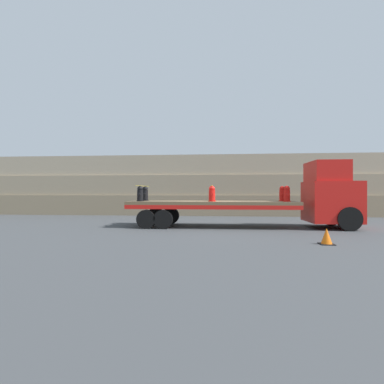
{
  "coord_description": "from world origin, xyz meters",
  "views": [
    {
      "loc": [
        0.37,
        -15.36,
        1.8
      ],
      "look_at": [
        -1.03,
        0.0,
        1.78
      ],
      "focal_mm": 28.0,
      "sensor_mm": 36.0,
      "label": 1
    }
  ],
  "objects_px": {
    "flatbed_trailer": "(200,206)",
    "traffic_cone": "(327,236)",
    "fire_hydrant_red_far_1": "(212,194)",
    "fire_hydrant_red_near_1": "(212,194)",
    "fire_hydrant_red_far_2": "(282,194)",
    "truck_cab": "(332,195)",
    "fire_hydrant_red_near_2": "(287,194)",
    "fire_hydrant_black_near_0": "(140,194)",
    "fire_hydrant_black_far_0": "(145,194)"
  },
  "relations": [
    {
      "from": "flatbed_trailer",
      "to": "fire_hydrant_red_far_1",
      "type": "distance_m",
      "value": 1.04
    },
    {
      "from": "traffic_cone",
      "to": "fire_hydrant_red_far_2",
      "type": "bearing_deg",
      "value": 94.17
    },
    {
      "from": "truck_cab",
      "to": "fire_hydrant_red_far_1",
      "type": "distance_m",
      "value": 5.95
    },
    {
      "from": "fire_hydrant_red_near_1",
      "to": "traffic_cone",
      "type": "distance_m",
      "value": 6.02
    },
    {
      "from": "fire_hydrant_red_near_1",
      "to": "fire_hydrant_black_far_0",
      "type": "bearing_deg",
      "value": 163.72
    },
    {
      "from": "flatbed_trailer",
      "to": "fire_hydrant_black_near_0",
      "type": "height_order",
      "value": "fire_hydrant_black_near_0"
    },
    {
      "from": "fire_hydrant_red_far_2",
      "to": "traffic_cone",
      "type": "xyz_separation_m",
      "value": [
        0.39,
        -5.32,
        -1.41
      ]
    },
    {
      "from": "fire_hydrant_black_far_0",
      "to": "fire_hydrant_red_near_1",
      "type": "distance_m",
      "value": 3.78
    },
    {
      "from": "flatbed_trailer",
      "to": "truck_cab",
      "type": "bearing_deg",
      "value": 0.0
    },
    {
      "from": "fire_hydrant_red_near_1",
      "to": "fire_hydrant_red_far_1",
      "type": "bearing_deg",
      "value": 90.0
    },
    {
      "from": "fire_hydrant_red_near_2",
      "to": "traffic_cone",
      "type": "relative_size",
      "value": 1.39
    },
    {
      "from": "flatbed_trailer",
      "to": "fire_hydrant_red_far_2",
      "type": "relative_size",
      "value": 10.88
    },
    {
      "from": "fire_hydrant_black_near_0",
      "to": "fire_hydrant_red_near_2",
      "type": "bearing_deg",
      "value": 0.0
    },
    {
      "from": "flatbed_trailer",
      "to": "fire_hydrant_red_far_2",
      "type": "height_order",
      "value": "fire_hydrant_red_far_2"
    },
    {
      "from": "fire_hydrant_red_far_2",
      "to": "fire_hydrant_red_near_2",
      "type": "bearing_deg",
      "value": -90.0
    },
    {
      "from": "fire_hydrant_red_near_1",
      "to": "fire_hydrant_red_far_2",
      "type": "xyz_separation_m",
      "value": [
        3.63,
        1.06,
        0.0
      ]
    },
    {
      "from": "truck_cab",
      "to": "traffic_cone",
      "type": "bearing_deg",
      "value": -111.73
    },
    {
      "from": "fire_hydrant_red_far_1",
      "to": "fire_hydrant_red_near_1",
      "type": "bearing_deg",
      "value": -90.0
    },
    {
      "from": "fire_hydrant_red_near_1",
      "to": "traffic_cone",
      "type": "xyz_separation_m",
      "value": [
        4.02,
        -4.26,
        -1.41
      ]
    },
    {
      "from": "traffic_cone",
      "to": "fire_hydrant_black_far_0",
      "type": "bearing_deg",
      "value": 145.15
    },
    {
      "from": "truck_cab",
      "to": "flatbed_trailer",
      "type": "relative_size",
      "value": 0.39
    },
    {
      "from": "fire_hydrant_red_near_1",
      "to": "fire_hydrant_red_far_2",
      "type": "relative_size",
      "value": 1.0
    },
    {
      "from": "fire_hydrant_red_far_1",
      "to": "traffic_cone",
      "type": "relative_size",
      "value": 1.39
    },
    {
      "from": "traffic_cone",
      "to": "flatbed_trailer",
      "type": "bearing_deg",
      "value": 134.06
    },
    {
      "from": "truck_cab",
      "to": "flatbed_trailer",
      "type": "height_order",
      "value": "truck_cab"
    },
    {
      "from": "fire_hydrant_red_far_1",
      "to": "fire_hydrant_red_far_2",
      "type": "xyz_separation_m",
      "value": [
        3.63,
        0.0,
        0.0
      ]
    },
    {
      "from": "truck_cab",
      "to": "flatbed_trailer",
      "type": "distance_m",
      "value": 6.57
    },
    {
      "from": "truck_cab",
      "to": "fire_hydrant_black_near_0",
      "type": "relative_size",
      "value": 4.22
    },
    {
      "from": "fire_hydrant_black_near_0",
      "to": "traffic_cone",
      "type": "xyz_separation_m",
      "value": [
        7.64,
        -4.26,
        -1.41
      ]
    },
    {
      "from": "truck_cab",
      "to": "fire_hydrant_black_far_0",
      "type": "height_order",
      "value": "truck_cab"
    },
    {
      "from": "truck_cab",
      "to": "traffic_cone",
      "type": "xyz_separation_m",
      "value": [
        -1.91,
        -4.79,
        -1.35
      ]
    },
    {
      "from": "fire_hydrant_red_far_2",
      "to": "traffic_cone",
      "type": "relative_size",
      "value": 1.39
    },
    {
      "from": "fire_hydrant_black_far_0",
      "to": "fire_hydrant_red_near_1",
      "type": "height_order",
      "value": "same"
    },
    {
      "from": "fire_hydrant_red_far_1",
      "to": "fire_hydrant_red_far_2",
      "type": "distance_m",
      "value": 3.63
    },
    {
      "from": "fire_hydrant_red_near_1",
      "to": "fire_hydrant_red_far_1",
      "type": "relative_size",
      "value": 1.0
    },
    {
      "from": "fire_hydrant_black_near_0",
      "to": "fire_hydrant_red_far_1",
      "type": "relative_size",
      "value": 1.0
    },
    {
      "from": "fire_hydrant_red_far_1",
      "to": "fire_hydrant_red_near_2",
      "type": "distance_m",
      "value": 3.78
    },
    {
      "from": "flatbed_trailer",
      "to": "fire_hydrant_red_far_1",
      "type": "height_order",
      "value": "fire_hydrant_red_far_1"
    },
    {
      "from": "fire_hydrant_black_far_0",
      "to": "flatbed_trailer",
      "type": "bearing_deg",
      "value": -9.99
    },
    {
      "from": "fire_hydrant_black_near_0",
      "to": "fire_hydrant_black_far_0",
      "type": "distance_m",
      "value": 1.06
    },
    {
      "from": "flatbed_trailer",
      "to": "fire_hydrant_black_near_0",
      "type": "xyz_separation_m",
      "value": [
        -3.01,
        -0.53,
        0.64
      ]
    },
    {
      "from": "truck_cab",
      "to": "fire_hydrant_black_near_0",
      "type": "bearing_deg",
      "value": -176.83
    },
    {
      "from": "traffic_cone",
      "to": "fire_hydrant_red_near_1",
      "type": "bearing_deg",
      "value": 133.29
    },
    {
      "from": "fire_hydrant_red_far_1",
      "to": "flatbed_trailer",
      "type": "bearing_deg",
      "value": -139.58
    },
    {
      "from": "fire_hydrant_black_near_0",
      "to": "fire_hydrant_black_far_0",
      "type": "xyz_separation_m",
      "value": [
        0.0,
        1.06,
        0.0
      ]
    },
    {
      "from": "fire_hydrant_red_far_1",
      "to": "fire_hydrant_red_near_2",
      "type": "height_order",
      "value": "same"
    },
    {
      "from": "flatbed_trailer",
      "to": "traffic_cone",
      "type": "height_order",
      "value": "flatbed_trailer"
    },
    {
      "from": "truck_cab",
      "to": "fire_hydrant_red_near_2",
      "type": "bearing_deg",
      "value": -167.02
    },
    {
      "from": "fire_hydrant_black_near_0",
      "to": "fire_hydrant_red_far_2",
      "type": "height_order",
      "value": "same"
    },
    {
      "from": "fire_hydrant_black_near_0",
      "to": "fire_hydrant_black_far_0",
      "type": "bearing_deg",
      "value": 90.0
    }
  ]
}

